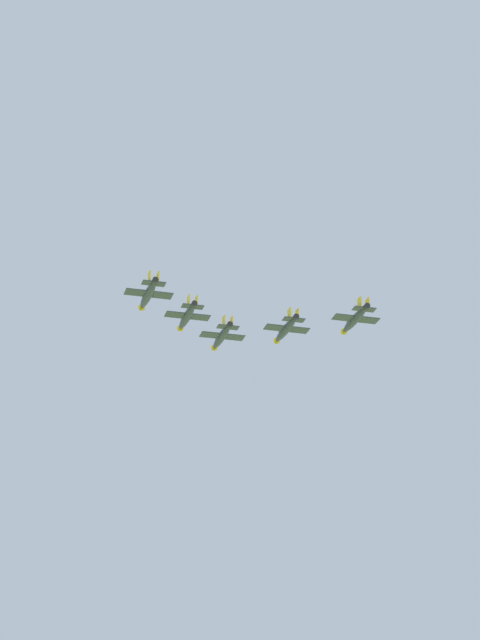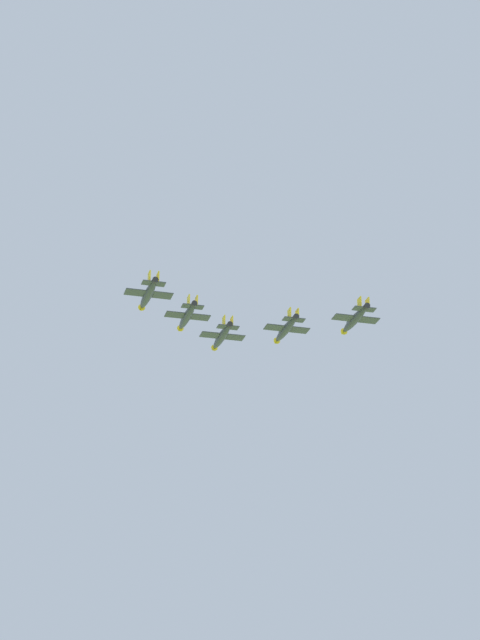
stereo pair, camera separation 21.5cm
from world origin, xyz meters
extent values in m
ellipsoid|color=#2D3338|center=(2.35, 21.11, 163.11)|extent=(6.27, 13.78, 1.80)
cone|color=gold|center=(-0.20, 13.76, 163.11)|extent=(2.03, 2.20, 1.53)
ellipsoid|color=#334751|center=(1.34, 18.21, 163.79)|extent=(2.06, 2.70, 1.05)
cube|color=#2D3338|center=(2.58, 21.77, 163.01)|extent=(10.47, 6.28, 0.18)
cube|color=gold|center=(6.82, 20.30, 163.06)|extent=(1.60, 2.94, 0.22)
cube|color=gold|center=(-1.66, 23.24, 163.06)|extent=(1.60, 2.94, 0.22)
cube|color=#2D3338|center=(4.27, 26.65, 163.11)|extent=(5.24, 3.64, 0.18)
cube|color=gold|center=(5.03, 26.09, 164.41)|extent=(0.88, 1.96, 2.59)
cube|color=gold|center=(3.33, 26.68, 164.41)|extent=(0.88, 1.96, 2.59)
cylinder|color=black|center=(4.77, 28.08, 163.11)|extent=(1.51, 1.35, 1.26)
ellipsoid|color=#2D3338|center=(16.96, 29.94, 161.42)|extent=(6.05, 13.22, 1.72)
cone|color=gold|center=(14.49, 22.90, 161.42)|extent=(1.95, 2.11, 1.46)
ellipsoid|color=#334751|center=(15.98, 27.16, 162.06)|extent=(1.98, 2.60, 1.01)
cube|color=#2D3338|center=(17.18, 30.58, 161.32)|extent=(10.05, 6.05, 0.17)
cube|color=gold|center=(21.24, 29.15, 161.37)|extent=(1.54, 2.82, 0.21)
cube|color=gold|center=(13.11, 32.00, 161.37)|extent=(1.54, 2.82, 0.21)
cube|color=#2D3338|center=(18.82, 35.26, 161.42)|extent=(5.03, 3.51, 0.17)
cube|color=gold|center=(19.54, 34.72, 162.66)|extent=(0.85, 1.88, 2.49)
cube|color=gold|center=(17.91, 35.29, 162.66)|extent=(0.85, 1.88, 2.49)
cylinder|color=black|center=(19.30, 36.63, 161.42)|extent=(1.45, 1.30, 1.21)
ellipsoid|color=#2D3338|center=(-4.02, 36.95, 160.91)|extent=(6.02, 13.49, 1.75)
cone|color=gold|center=(-6.45, 29.74, 160.91)|extent=(1.97, 2.14, 1.49)
ellipsoid|color=#334751|center=(-4.98, 34.10, 161.57)|extent=(1.99, 2.64, 1.02)
cube|color=#2D3338|center=(-3.80, 37.60, 160.82)|extent=(10.23, 6.07, 0.18)
cube|color=gold|center=(0.36, 36.20, 160.87)|extent=(1.54, 2.88, 0.21)
cube|color=gold|center=(-7.96, 39.00, 160.87)|extent=(1.54, 2.88, 0.21)
cube|color=#2D3338|center=(-2.19, 42.38, 160.91)|extent=(5.12, 3.53, 0.18)
cube|color=gold|center=(-1.45, 41.84, 162.18)|extent=(0.84, 1.92, 2.53)
cube|color=gold|center=(-3.11, 42.40, 162.18)|extent=(0.84, 1.92, 2.53)
cylinder|color=black|center=(-1.72, 43.79, 160.91)|extent=(1.48, 1.32, 1.23)
ellipsoid|color=#2D3338|center=(31.57, 38.78, 159.63)|extent=(5.98, 13.35, 1.74)
cone|color=gold|center=(29.15, 31.65, 159.63)|extent=(1.96, 2.12, 1.48)
ellipsoid|color=#334751|center=(30.61, 35.97, 160.28)|extent=(1.98, 2.61, 1.01)
cube|color=#2D3338|center=(31.78, 39.42, 159.53)|extent=(10.13, 6.02, 0.17)
cube|color=gold|center=(35.90, 38.03, 159.58)|extent=(1.53, 2.85, 0.21)
cube|color=gold|center=(27.67, 40.81, 159.58)|extent=(1.53, 2.85, 0.21)
cube|color=#2D3338|center=(33.39, 44.15, 159.63)|extent=(5.07, 3.50, 0.17)
cube|color=gold|center=(34.12, 43.62, 160.88)|extent=(0.84, 1.90, 2.51)
cube|color=gold|center=(32.48, 44.18, 160.88)|extent=(0.84, 1.90, 2.51)
cylinder|color=black|center=(33.86, 45.54, 159.63)|extent=(1.46, 1.30, 1.22)
ellipsoid|color=#2D3338|center=(-10.39, 52.79, 159.19)|extent=(6.10, 13.51, 1.76)
cone|color=gold|center=(-12.86, 45.59, 159.19)|extent=(1.98, 2.15, 1.49)
ellipsoid|color=#334751|center=(-11.36, 49.95, 159.85)|extent=(2.01, 2.65, 1.03)
cube|color=#2D3338|center=(-10.16, 53.44, 159.09)|extent=(10.25, 6.13, 0.18)
cube|color=gold|center=(-6.01, 52.01, 159.14)|extent=(1.56, 2.88, 0.21)
cube|color=gold|center=(-14.32, 54.86, 159.14)|extent=(1.56, 2.88, 0.21)
cube|color=#2D3338|center=(-8.52, 58.22, 159.19)|extent=(5.13, 3.55, 0.18)
cube|color=gold|center=(-7.78, 57.68, 160.46)|extent=(0.86, 1.92, 2.54)
cube|color=gold|center=(-9.44, 58.25, 160.46)|extent=(0.86, 1.92, 2.54)
cylinder|color=black|center=(-8.04, 59.63, 159.19)|extent=(1.48, 1.32, 1.23)
camera|label=1|loc=(144.17, 239.26, 56.79)|focal=70.11mm
camera|label=2|loc=(143.99, 239.38, 56.79)|focal=70.11mm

